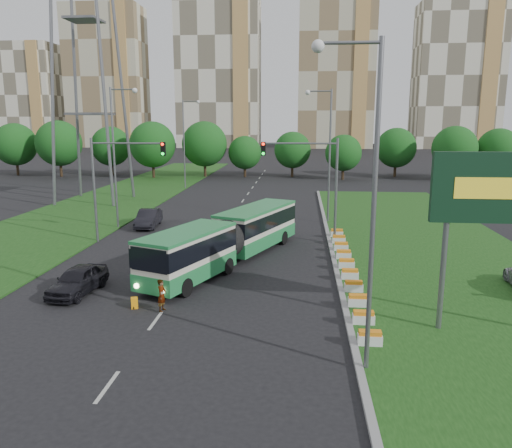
# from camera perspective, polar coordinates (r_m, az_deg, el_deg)

# --- Properties ---
(ground) EXTENTS (360.00, 360.00, 0.00)m
(ground) POSITION_cam_1_polar(r_m,az_deg,el_deg) (29.36, -2.42, -6.67)
(ground) COLOR black
(ground) RESTS_ON ground
(grass_median) EXTENTS (14.00, 60.00, 0.15)m
(grass_median) POSITION_cam_1_polar(r_m,az_deg,el_deg) (37.94, 19.15, -2.94)
(grass_median) COLOR #173F12
(grass_median) RESTS_ON ground
(median_kerb) EXTENTS (0.30, 60.00, 0.18)m
(median_kerb) POSITION_cam_1_polar(r_m,az_deg,el_deg) (36.85, 8.60, -2.81)
(median_kerb) COLOR gray
(median_kerb) RESTS_ON ground
(left_verge) EXTENTS (12.00, 110.00, 0.10)m
(left_verge) POSITION_cam_1_polar(r_m,az_deg,el_deg) (57.66, -17.10, 2.02)
(left_verge) COLOR #173F12
(left_verge) RESTS_ON ground
(lane_markings) EXTENTS (0.20, 100.00, 0.01)m
(lane_markings) POSITION_cam_1_polar(r_m,az_deg,el_deg) (48.97, -2.86, 0.82)
(lane_markings) COLOR #A8A9A2
(lane_markings) RESTS_ON ground
(flower_planters) EXTENTS (1.10, 20.30, 0.60)m
(flower_planters) POSITION_cam_1_polar(r_m,az_deg,el_deg) (30.95, 10.48, -5.01)
(flower_planters) COLOR silver
(flower_planters) RESTS_ON grass_median
(billboard) EXTENTS (6.00, 0.37, 8.00)m
(billboard) POSITION_cam_1_polar(r_m,az_deg,el_deg) (23.45, 26.46, 2.90)
(billboard) COLOR slate
(billboard) RESTS_ON ground
(traffic_mast_median) EXTENTS (5.76, 0.32, 8.00)m
(traffic_mast_median) POSITION_cam_1_polar(r_m,az_deg,el_deg) (37.83, 6.74, 5.72)
(traffic_mast_median) COLOR slate
(traffic_mast_median) RESTS_ON ground
(traffic_mast_left) EXTENTS (5.76, 0.32, 8.00)m
(traffic_mast_left) POSITION_cam_1_polar(r_m,az_deg,el_deg) (39.42, -15.93, 5.59)
(traffic_mast_left) COLOR slate
(traffic_mast_left) RESTS_ON ground
(street_lamps) EXTENTS (36.00, 60.00, 12.00)m
(street_lamps) POSITION_cam_1_polar(r_m,az_deg,el_deg) (38.35, -5.02, 6.81)
(street_lamps) COLOR slate
(street_lamps) RESTS_ON ground
(transmission_pylon) EXTENTS (12.00, 12.00, 44.00)m
(transmission_pylon) POSITION_cam_1_polar(r_m,az_deg,el_deg) (61.78, -19.16, 23.03)
(transmission_pylon) COLOR slate
(transmission_pylon) RESTS_ON ground
(tree_line) EXTENTS (120.00, 8.00, 9.00)m
(tree_line) POSITION_cam_1_polar(r_m,az_deg,el_deg) (82.99, 9.54, 8.29)
(tree_line) COLOR #154F16
(tree_line) RESTS_ON ground
(apartment_tower_west) EXTENTS (26.00, 15.00, 48.00)m
(apartment_tower_west) POSITION_cam_1_polar(r_m,az_deg,el_deg) (191.01, -16.63, 15.70)
(apartment_tower_west) COLOR #B9B495
(apartment_tower_west) RESTS_ON ground
(apartment_tower_cwest) EXTENTS (28.00, 15.00, 52.00)m
(apartment_tower_cwest) POSITION_cam_1_polar(r_m,az_deg,el_deg) (180.69, -4.25, 17.03)
(apartment_tower_cwest) COLOR beige
(apartment_tower_cwest) RESTS_ON ground
(apartment_tower_ceast) EXTENTS (25.00, 15.00, 50.00)m
(apartment_tower_ceast) POSITION_cam_1_polar(r_m,az_deg,el_deg) (178.67, 9.09, 16.66)
(apartment_tower_ceast) COLOR #B9B495
(apartment_tower_ceast) RESTS_ON ground
(apartment_tower_east) EXTENTS (27.00, 15.00, 47.00)m
(apartment_tower_east) POSITION_cam_1_polar(r_m,az_deg,el_deg) (185.42, 21.97, 15.33)
(apartment_tower_east) COLOR beige
(apartment_tower_east) RESTS_ON ground
(midrise_west) EXTENTS (22.00, 14.00, 36.00)m
(midrise_west) POSITION_cam_1_polar(r_m,az_deg,el_deg) (203.38, -24.63, 13.18)
(midrise_west) COLOR beige
(midrise_west) RESTS_ON ground
(articulated_bus) EXTENTS (2.57, 16.48, 2.71)m
(articulated_bus) POSITION_cam_1_polar(r_m,az_deg,el_deg) (32.98, -3.56, -1.61)
(articulated_bus) COLOR beige
(articulated_bus) RESTS_ON ground
(car_left_near) EXTENTS (2.23, 4.58, 1.51)m
(car_left_near) POSITION_cam_1_polar(r_m,az_deg,el_deg) (28.98, -19.70, -6.06)
(car_left_near) COLOR black
(car_left_near) RESTS_ON ground
(car_left_far) EXTENTS (2.02, 4.83, 1.55)m
(car_left_far) POSITION_cam_1_polar(r_m,az_deg,el_deg) (45.17, -12.20, 0.64)
(car_left_far) COLOR black
(car_left_far) RESTS_ON ground
(pedestrian) EXTENTS (0.48, 0.65, 1.62)m
(pedestrian) POSITION_cam_1_polar(r_m,az_deg,el_deg) (25.30, -10.72, -8.00)
(pedestrian) COLOR gray
(pedestrian) RESTS_ON ground
(shopping_trolley) EXTENTS (0.33, 0.35, 0.57)m
(shopping_trolley) POSITION_cam_1_polar(r_m,az_deg,el_deg) (26.09, -13.72, -8.76)
(shopping_trolley) COLOR orange
(shopping_trolley) RESTS_ON ground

